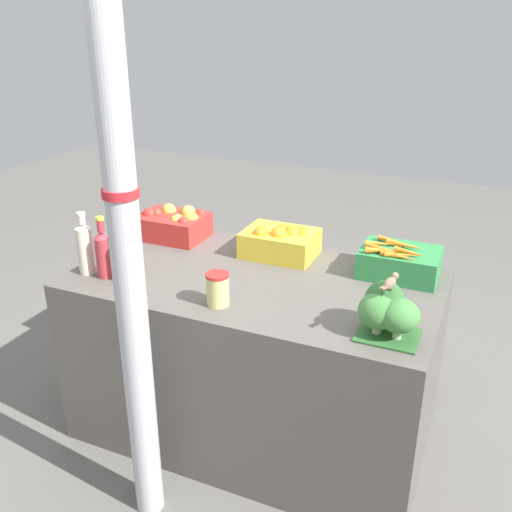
{
  "coord_description": "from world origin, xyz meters",
  "views": [
    {
      "loc": [
        0.91,
        -2.09,
        1.88
      ],
      "look_at": [
        0.0,
        0.0,
        0.91
      ],
      "focal_mm": 40.0,
      "sensor_mm": 36.0,
      "label": 1
    }
  ],
  "objects_px": {
    "orange_crate": "(282,241)",
    "support_pole": "(121,200)",
    "juice_bottle_cloudy": "(85,247)",
    "carrot_crate": "(399,261)",
    "broccoli_pile": "(387,310)",
    "juice_bottle_golden": "(126,258)",
    "sparrow_bird": "(390,282)",
    "juice_bottle_ruby": "(103,253)",
    "apple_crate": "(173,223)",
    "pickle_jar": "(218,289)"
  },
  "relations": [
    {
      "from": "orange_crate",
      "to": "support_pole",
      "type": "bearing_deg",
      "value": -103.42
    },
    {
      "from": "orange_crate",
      "to": "juice_bottle_cloudy",
      "type": "xyz_separation_m",
      "value": [
        -0.72,
        -0.53,
        0.05
      ]
    },
    {
      "from": "carrot_crate",
      "to": "juice_bottle_cloudy",
      "type": "distance_m",
      "value": 1.39
    },
    {
      "from": "orange_crate",
      "to": "broccoli_pile",
      "type": "height_order",
      "value": "broccoli_pile"
    },
    {
      "from": "juice_bottle_golden",
      "to": "broccoli_pile",
      "type": "bearing_deg",
      "value": 0.18
    },
    {
      "from": "sparrow_bird",
      "to": "carrot_crate",
      "type": "bearing_deg",
      "value": 17.98
    },
    {
      "from": "carrot_crate",
      "to": "juice_bottle_ruby",
      "type": "relative_size",
      "value": 1.22
    },
    {
      "from": "juice_bottle_cloudy",
      "to": "juice_bottle_ruby",
      "type": "distance_m",
      "value": 0.1
    },
    {
      "from": "juice_bottle_golden",
      "to": "apple_crate",
      "type": "bearing_deg",
      "value": 100.06
    },
    {
      "from": "pickle_jar",
      "to": "apple_crate",
      "type": "bearing_deg",
      "value": 133.98
    },
    {
      "from": "pickle_jar",
      "to": "sparrow_bird",
      "type": "bearing_deg",
      "value": 1.74
    },
    {
      "from": "apple_crate",
      "to": "sparrow_bird",
      "type": "bearing_deg",
      "value": -24.44
    },
    {
      "from": "carrot_crate",
      "to": "broccoli_pile",
      "type": "bearing_deg",
      "value": -84.38
    },
    {
      "from": "carrot_crate",
      "to": "broccoli_pile",
      "type": "relative_size",
      "value": 1.51
    },
    {
      "from": "carrot_crate",
      "to": "broccoli_pile",
      "type": "height_order",
      "value": "broccoli_pile"
    },
    {
      "from": "support_pole",
      "to": "apple_crate",
      "type": "xyz_separation_m",
      "value": [
        -0.39,
        0.91,
        -0.44
      ]
    },
    {
      "from": "broccoli_pile",
      "to": "juice_bottle_ruby",
      "type": "distance_m",
      "value": 1.23
    },
    {
      "from": "orange_crate",
      "to": "juice_bottle_cloudy",
      "type": "relative_size",
      "value": 1.19
    },
    {
      "from": "apple_crate",
      "to": "juice_bottle_golden",
      "type": "relative_size",
      "value": 1.33
    },
    {
      "from": "apple_crate",
      "to": "juice_bottle_ruby",
      "type": "relative_size",
      "value": 1.22
    },
    {
      "from": "orange_crate",
      "to": "sparrow_bird",
      "type": "height_order",
      "value": "sparrow_bird"
    },
    {
      "from": "juice_bottle_ruby",
      "to": "pickle_jar",
      "type": "height_order",
      "value": "juice_bottle_ruby"
    },
    {
      "from": "apple_crate",
      "to": "juice_bottle_golden",
      "type": "bearing_deg",
      "value": -79.94
    },
    {
      "from": "orange_crate",
      "to": "carrot_crate",
      "type": "bearing_deg",
      "value": -0.4
    },
    {
      "from": "broccoli_pile",
      "to": "juice_bottle_ruby",
      "type": "bearing_deg",
      "value": -179.84
    },
    {
      "from": "support_pole",
      "to": "carrot_crate",
      "type": "height_order",
      "value": "support_pole"
    },
    {
      "from": "pickle_jar",
      "to": "sparrow_bird",
      "type": "xyz_separation_m",
      "value": [
        0.66,
        0.02,
        0.15
      ]
    },
    {
      "from": "carrot_crate",
      "to": "support_pole",
      "type": "bearing_deg",
      "value": -130.48
    },
    {
      "from": "juice_bottle_golden",
      "to": "pickle_jar",
      "type": "relative_size",
      "value": 1.89
    },
    {
      "from": "support_pole",
      "to": "juice_bottle_cloudy",
      "type": "relative_size",
      "value": 9.33
    },
    {
      "from": "sparrow_bird",
      "to": "juice_bottle_golden",
      "type": "bearing_deg",
      "value": 101.16
    },
    {
      "from": "juice_bottle_cloudy",
      "to": "juice_bottle_ruby",
      "type": "height_order",
      "value": "juice_bottle_cloudy"
    },
    {
      "from": "pickle_jar",
      "to": "sparrow_bird",
      "type": "distance_m",
      "value": 0.68
    },
    {
      "from": "apple_crate",
      "to": "orange_crate",
      "type": "bearing_deg",
      "value": -0.34
    },
    {
      "from": "juice_bottle_cloudy",
      "to": "sparrow_bird",
      "type": "height_order",
      "value": "juice_bottle_cloudy"
    },
    {
      "from": "carrot_crate",
      "to": "pickle_jar",
      "type": "bearing_deg",
      "value": -136.97
    },
    {
      "from": "juice_bottle_golden",
      "to": "juice_bottle_cloudy",
      "type": "bearing_deg",
      "value": 180.0
    },
    {
      "from": "juice_bottle_ruby",
      "to": "juice_bottle_cloudy",
      "type": "bearing_deg",
      "value": 180.0
    },
    {
      "from": "juice_bottle_ruby",
      "to": "pickle_jar",
      "type": "xyz_separation_m",
      "value": [
        0.58,
        -0.04,
        -0.05
      ]
    },
    {
      "from": "broccoli_pile",
      "to": "juice_bottle_golden",
      "type": "relative_size",
      "value": 0.88
    },
    {
      "from": "apple_crate",
      "to": "pickle_jar",
      "type": "relative_size",
      "value": 2.52
    },
    {
      "from": "orange_crate",
      "to": "carrot_crate",
      "type": "height_order",
      "value": "orange_crate"
    },
    {
      "from": "support_pole",
      "to": "carrot_crate",
      "type": "distance_m",
      "value": 1.27
    },
    {
      "from": "juice_bottle_ruby",
      "to": "orange_crate",
      "type": "bearing_deg",
      "value": 40.43
    },
    {
      "from": "support_pole",
      "to": "apple_crate",
      "type": "bearing_deg",
      "value": 113.04
    },
    {
      "from": "juice_bottle_cloudy",
      "to": "pickle_jar",
      "type": "relative_size",
      "value": 2.11
    },
    {
      "from": "support_pole",
      "to": "juice_bottle_ruby",
      "type": "xyz_separation_m",
      "value": [
        -0.41,
        0.37,
        -0.4
      ]
    },
    {
      "from": "juice_bottle_ruby",
      "to": "sparrow_bird",
      "type": "xyz_separation_m",
      "value": [
        1.24,
        -0.02,
        0.1
      ]
    },
    {
      "from": "juice_bottle_ruby",
      "to": "carrot_crate",
      "type": "bearing_deg",
      "value": 24.16
    },
    {
      "from": "support_pole",
      "to": "pickle_jar",
      "type": "bearing_deg",
      "value": 63.94
    }
  ]
}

